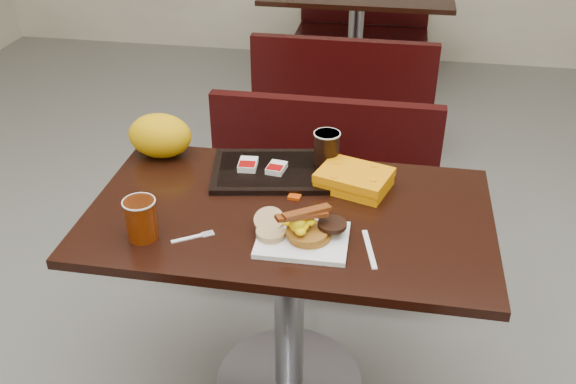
% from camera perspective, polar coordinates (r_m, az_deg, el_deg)
% --- Properties ---
extents(table_near, '(1.20, 0.70, 0.75)m').
position_cam_1_polar(table_near, '(2.15, 0.11, -10.07)').
color(table_near, black).
rests_on(table_near, floor).
extents(bench_near_n, '(1.00, 0.46, 0.72)m').
position_cam_1_polar(bench_near_n, '(2.71, 2.61, -0.56)').
color(bench_near_n, black).
rests_on(bench_near_n, floor).
extents(table_far, '(1.20, 0.70, 0.75)m').
position_cam_1_polar(table_far, '(4.42, 5.96, 12.63)').
color(table_far, black).
rests_on(table_far, floor).
extents(bench_far_s, '(1.00, 0.46, 0.72)m').
position_cam_1_polar(bench_far_s, '(3.78, 5.05, 9.04)').
color(bench_far_s, black).
rests_on(bench_far_s, floor).
extents(bench_far_n, '(1.00, 0.46, 0.72)m').
position_cam_1_polar(bench_far_n, '(5.10, 6.62, 14.97)').
color(bench_far_n, black).
rests_on(bench_far_n, floor).
extents(platter, '(0.26, 0.20, 0.01)m').
position_cam_1_polar(platter, '(1.78, 1.30, -4.27)').
color(platter, white).
rests_on(platter, table_near).
extents(pancake_stack, '(0.14, 0.14, 0.03)m').
position_cam_1_polar(pancake_stack, '(1.77, 1.90, -3.67)').
color(pancake_stack, '#8E5D17').
rests_on(pancake_stack, platter).
extents(sausage_patty, '(0.09, 0.09, 0.01)m').
position_cam_1_polar(sausage_patty, '(1.78, 3.95, -2.88)').
color(sausage_patty, black).
rests_on(sausage_patty, pancake_stack).
extents(scrambled_eggs, '(0.08, 0.07, 0.04)m').
position_cam_1_polar(scrambled_eggs, '(1.75, 0.85, -2.91)').
color(scrambled_eggs, yellow).
rests_on(scrambled_eggs, pancake_stack).
extents(bacon_strips, '(0.16, 0.14, 0.01)m').
position_cam_1_polar(bacon_strips, '(1.74, 1.25, -2.03)').
color(bacon_strips, '#460F05').
rests_on(bacon_strips, scrambled_eggs).
extents(muffin_bottom, '(0.09, 0.09, 0.02)m').
position_cam_1_polar(muffin_bottom, '(1.78, -1.55, -3.68)').
color(muffin_bottom, tan).
rests_on(muffin_bottom, platter).
extents(muffin_top, '(0.09, 0.09, 0.05)m').
position_cam_1_polar(muffin_top, '(1.81, -1.69, -2.55)').
color(muffin_top, tan).
rests_on(muffin_top, platter).
extents(coffee_cup_near, '(0.10, 0.10, 0.12)m').
position_cam_1_polar(coffee_cup_near, '(1.82, -12.92, -2.38)').
color(coffee_cup_near, '#8A2D05').
rests_on(coffee_cup_near, table_near).
extents(fork, '(0.12, 0.08, 0.00)m').
position_cam_1_polar(fork, '(1.82, -8.99, -4.10)').
color(fork, white).
rests_on(fork, table_near).
extents(knife, '(0.05, 0.17, 0.00)m').
position_cam_1_polar(knife, '(1.77, 7.24, -5.05)').
color(knife, white).
rests_on(knife, table_near).
extents(condiment_syrup, '(0.04, 0.03, 0.01)m').
position_cam_1_polar(condiment_syrup, '(1.97, 0.58, -0.45)').
color(condiment_syrup, '#B13607').
rests_on(condiment_syrup, table_near).
extents(condiment_ketchup, '(0.04, 0.03, 0.01)m').
position_cam_1_polar(condiment_ketchup, '(2.04, -4.01, 0.67)').
color(condiment_ketchup, '#8C0504').
rests_on(condiment_ketchup, table_near).
extents(tray, '(0.43, 0.34, 0.02)m').
position_cam_1_polar(tray, '(2.10, -1.37, 1.88)').
color(tray, black).
rests_on(tray, table_near).
extents(hashbrown_sleeve_left, '(0.06, 0.08, 0.02)m').
position_cam_1_polar(hashbrown_sleeve_left, '(2.10, -3.58, 2.45)').
color(hashbrown_sleeve_left, silver).
rests_on(hashbrown_sleeve_left, tray).
extents(hashbrown_sleeve_right, '(0.06, 0.08, 0.02)m').
position_cam_1_polar(hashbrown_sleeve_right, '(2.08, -1.03, 2.15)').
color(hashbrown_sleeve_right, silver).
rests_on(hashbrown_sleeve_right, tray).
extents(coffee_cup_far, '(0.10, 0.10, 0.11)m').
position_cam_1_polar(coffee_cup_far, '(2.10, 3.45, 3.88)').
color(coffee_cup_far, black).
rests_on(coffee_cup_far, tray).
extents(clamshell, '(0.26, 0.22, 0.06)m').
position_cam_1_polar(clamshell, '(2.03, 5.89, 1.12)').
color(clamshell, orange).
rests_on(clamshell, table_near).
extents(paper_bag, '(0.23, 0.17, 0.15)m').
position_cam_1_polar(paper_bag, '(2.23, -11.29, 4.94)').
color(paper_bag, '#D59307').
rests_on(paper_bag, table_near).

